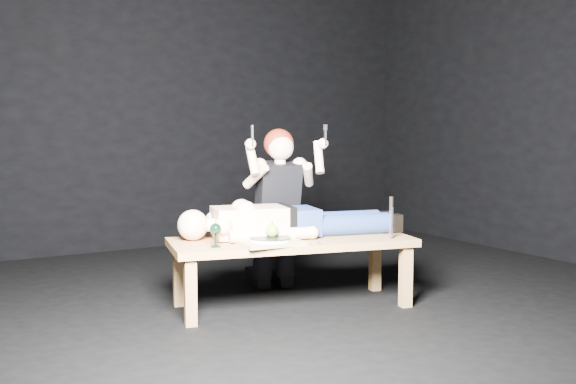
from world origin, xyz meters
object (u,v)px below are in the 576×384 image
object	(u,v)px
carving_knife	(391,218)
goblet	(216,235)
table	(292,272)
kneeling_woman	(275,207)
serving_tray	(270,243)
lying_man	(293,217)

from	to	relation	value
carving_knife	goblet	bearing A→B (deg)	178.47
table	kneeling_woman	size ratio (longest dim) A/B	1.31
kneeling_woman	serving_tray	xyz separation A→B (m)	(-0.37, -0.60, -0.14)
serving_tray	goblet	world-z (taller)	goblet
lying_man	serving_tray	size ratio (longest dim) A/B	3.94
serving_tray	kneeling_woman	bearing A→B (deg)	58.07
serving_tray	carving_knife	size ratio (longest dim) A/B	1.38
lying_man	serving_tray	world-z (taller)	lying_man
table	kneeling_woman	bearing A→B (deg)	86.30
kneeling_woman	lying_man	bearing A→B (deg)	-90.02
lying_man	goblet	bearing A→B (deg)	-155.39
kneeling_woman	serving_tray	world-z (taller)	kneeling_woman
lying_man	carving_knife	distance (m)	0.64
serving_tray	carving_knife	distance (m)	0.82
serving_tray	table	bearing A→B (deg)	28.27
table	carving_knife	distance (m)	0.74
table	goblet	bearing A→B (deg)	-163.40
lying_man	carving_knife	bearing A→B (deg)	-27.47
serving_tray	carving_knife	bearing A→B (deg)	-14.21
table	lying_man	world-z (taller)	lying_man
goblet	carving_knife	world-z (taller)	carving_knife
table	kneeling_woman	world-z (taller)	kneeling_woman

